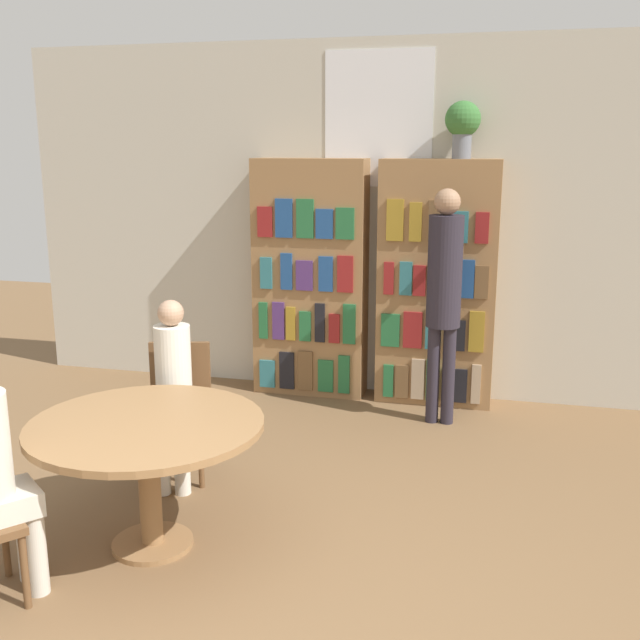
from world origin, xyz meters
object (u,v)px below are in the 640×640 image
object	(u,v)px
flower_vase	(463,124)
chair_left_side	(179,403)
reading_table	(147,442)
bookshelf_right	(437,285)
seated_reader_left	(173,386)
librarian_standing	(444,285)
bookshelf_left	(310,279)

from	to	relation	value
flower_vase	chair_left_side	world-z (taller)	flower_vase
reading_table	chair_left_side	xyz separation A→B (m)	(-0.25, 0.93, -0.13)
bookshelf_right	flower_vase	distance (m)	1.30
bookshelf_right	seated_reader_left	bearing A→B (deg)	-125.69
seated_reader_left	librarian_standing	bearing A→B (deg)	-150.33
reading_table	seated_reader_left	size ratio (longest dim) A/B	1.03
bookshelf_left	reading_table	size ratio (longest dim) A/B	1.63
bookshelf_left	librarian_standing	bearing A→B (deg)	-22.90
reading_table	bookshelf_left	bearing A→B (deg)	86.46
flower_vase	librarian_standing	xyz separation A→B (m)	(-0.06, -0.51, -1.20)
bookshelf_right	reading_table	distance (m)	3.07
bookshelf_right	chair_left_side	xyz separation A→B (m)	(-1.50, -1.84, -0.53)
flower_vase	chair_left_side	distance (m)	3.08
chair_left_side	bookshelf_left	bearing A→B (deg)	-117.48
bookshelf_left	reading_table	world-z (taller)	bookshelf_left
reading_table	chair_left_side	bearing A→B (deg)	104.75
bookshelf_left	librarian_standing	xyz separation A→B (m)	(1.19, -0.50, 0.09)
chair_left_side	seated_reader_left	size ratio (longest dim) A/B	0.72
bookshelf_left	flower_vase	bearing A→B (deg)	0.22
seated_reader_left	reading_table	bearing A→B (deg)	90.00
chair_left_side	seated_reader_left	xyz separation A→B (m)	(0.05, -0.18, 0.18)
bookshelf_right	bookshelf_left	bearing A→B (deg)	180.00
bookshelf_left	bookshelf_right	size ratio (longest dim) A/B	1.00
bookshelf_left	flower_vase	size ratio (longest dim) A/B	4.56
reading_table	bookshelf_right	bearing A→B (deg)	65.63
librarian_standing	flower_vase	bearing A→B (deg)	83.76
bookshelf_right	reading_table	xyz separation A→B (m)	(-1.26, -2.77, -0.40)
flower_vase	librarian_standing	world-z (taller)	flower_vase
chair_left_side	librarian_standing	distance (m)	2.18
flower_vase	bookshelf_right	bearing A→B (deg)	-178.21
bookshelf_right	librarian_standing	bearing A→B (deg)	-78.66
bookshelf_right	flower_vase	size ratio (longest dim) A/B	4.56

